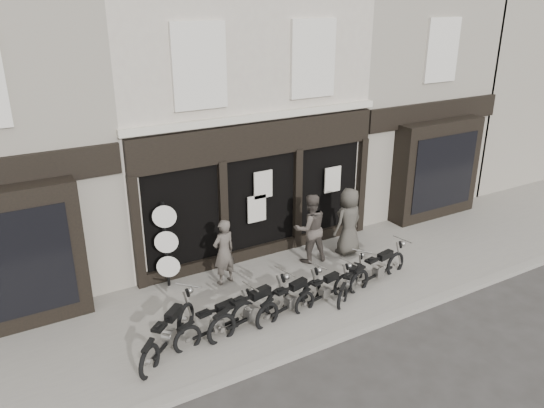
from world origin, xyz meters
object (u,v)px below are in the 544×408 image
motorcycle_0 (169,335)px  motorcycle_4 (325,292)px  motorcycle_6 (378,270)px  man_centre (310,228)px  motorcycle_2 (252,312)px  man_left (224,252)px  man_right (349,221)px  motorcycle_5 (351,283)px  motorcycle_1 (217,324)px  advert_sign_post (167,249)px  motorcycle_3 (291,301)px

motorcycle_0 → motorcycle_4: size_ratio=0.98×
motorcycle_6 → motorcycle_0: bearing=169.4°
man_centre → motorcycle_2: bearing=43.2°
man_left → man_right: man_right is taller
motorcycle_5 → motorcycle_6: motorcycle_6 is taller
motorcycle_1 → man_left: size_ratio=1.20×
motorcycle_2 → motorcycle_4: bearing=-11.4°
motorcycle_2 → motorcycle_4: size_ratio=1.23×
man_left → advert_sign_post: 1.41m
motorcycle_2 → motorcycle_5: 2.77m
motorcycle_6 → motorcycle_1: bearing=170.5°
motorcycle_5 → motorcycle_6: (0.97, 0.11, 0.05)m
motorcycle_6 → man_centre: 2.14m
motorcycle_1 → man_centre: 4.17m
motorcycle_2 → motorcycle_3: bearing=-11.8°
man_centre → man_left: bearing=7.6°
motorcycle_4 → motorcycle_5: (0.79, -0.01, -0.00)m
motorcycle_4 → motorcycle_5: bearing=-10.8°
motorcycle_0 → advert_sign_post: advert_sign_post is taller
motorcycle_3 → advert_sign_post: advert_sign_post is taller
motorcycle_3 → motorcycle_4: (0.96, 0.01, -0.04)m
motorcycle_0 → motorcycle_2: motorcycle_2 is taller
motorcycle_2 → man_left: size_ratio=1.33×
motorcycle_2 → motorcycle_0: bearing=164.7°
motorcycle_0 → motorcycle_2: size_ratio=0.80×
motorcycle_6 → man_right: 1.82m
motorcycle_4 → man_right: 2.80m
motorcycle_3 → man_right: man_right is taller
man_left → advert_sign_post: advert_sign_post is taller
motorcycle_0 → man_centre: man_centre is taller
motorcycle_2 → man_centre: size_ratio=1.19×
motorcycle_1 → motorcycle_2: (0.81, -0.03, 0.05)m
motorcycle_1 → motorcycle_6: size_ratio=0.98×
motorcycle_6 → motorcycle_4: bearing=172.9°
motorcycle_2 → advert_sign_post: size_ratio=0.97×
motorcycle_0 → motorcycle_2: bearing=-45.6°
motorcycle_0 → man_left: size_ratio=1.07×
motorcycle_1 → motorcycle_4: bearing=-9.9°
motorcycle_3 → man_centre: (1.82, 1.93, 0.68)m
motorcycle_3 → man_right: (3.01, 1.78, 0.68)m
motorcycle_2 → motorcycle_3: motorcycle_2 is taller
motorcycle_0 → man_right: size_ratio=0.96×
man_centre → motorcycle_1: bearing=36.4°
motorcycle_0 → motorcycle_5: (4.63, -0.12, -0.07)m
motorcycle_2 → man_right: size_ratio=1.20×
motorcycle_2 → motorcycle_6: motorcycle_2 is taller
motorcycle_1 → motorcycle_5: 3.58m
motorcycle_5 → advert_sign_post: bearing=112.3°
motorcycle_1 → motorcycle_6: (4.55, 0.08, 0.01)m
motorcycle_5 → motorcycle_0: bearing=144.9°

